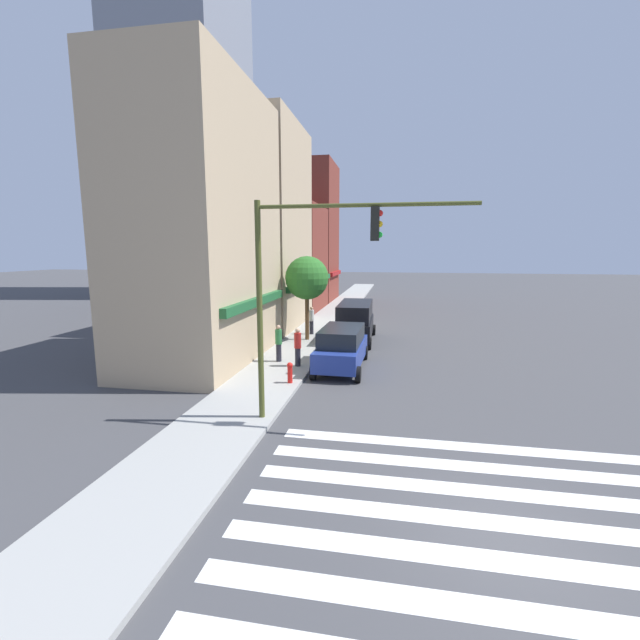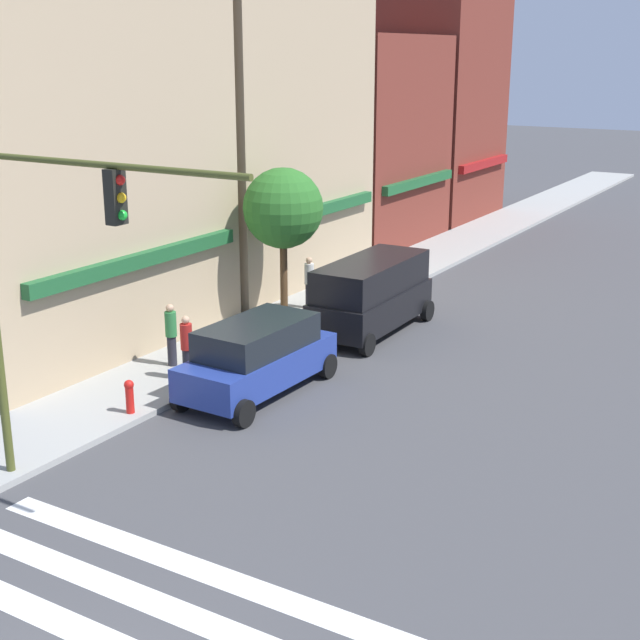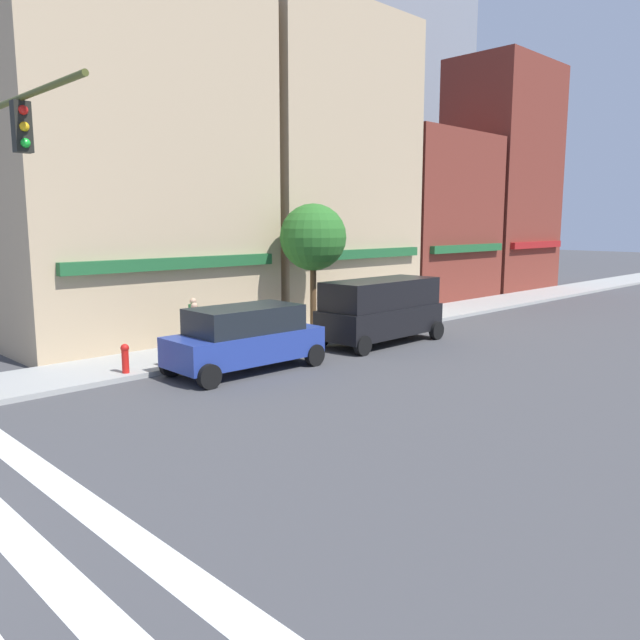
% 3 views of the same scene
% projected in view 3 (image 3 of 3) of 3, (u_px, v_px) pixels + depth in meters
% --- Properties ---
extents(storefront_row, '(34.38, 5.30, 14.37)m').
position_uv_depth(storefront_row, '(361.00, 180.00, 31.09)').
color(storefront_row, tan).
rests_on(storefront_row, ground_plane).
extents(suv_blue, '(4.75, 2.12, 1.94)m').
position_uv_depth(suv_blue, '(245.00, 337.00, 18.42)').
color(suv_blue, navy).
rests_on(suv_blue, ground_plane).
extents(van_black, '(5.04, 2.22, 2.34)m').
position_uv_depth(van_black, '(381.00, 308.00, 22.68)').
color(van_black, black).
rests_on(van_black, ground_plane).
extents(pedestrian_red_jacket, '(0.32, 0.32, 1.77)m').
position_uv_depth(pedestrian_red_jacket, '(195.00, 329.00, 19.50)').
color(pedestrian_red_jacket, '#23232D').
rests_on(pedestrian_red_jacket, sidewalk_left).
extents(pedestrian_green_top, '(0.32, 0.32, 1.77)m').
position_uv_depth(pedestrian_green_top, '(194.00, 323.00, 20.73)').
color(pedestrian_green_top, '#23232D').
rests_on(pedestrian_green_top, sidewalk_left).
extents(pedestrian_white_shirt, '(0.32, 0.32, 1.77)m').
position_uv_depth(pedestrian_white_shirt, '(341.00, 305.00, 25.38)').
color(pedestrian_white_shirt, '#23232D').
rests_on(pedestrian_white_shirt, sidewalk_left).
extents(fire_hydrant, '(0.24, 0.24, 0.84)m').
position_uv_depth(fire_hydrant, '(125.00, 357.00, 17.64)').
color(fire_hydrant, red).
rests_on(fire_hydrant, sidewalk_left).
extents(street_tree, '(2.55, 2.55, 4.95)m').
position_uv_depth(street_tree, '(313.00, 238.00, 23.76)').
color(street_tree, brown).
rests_on(street_tree, sidewalk_left).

